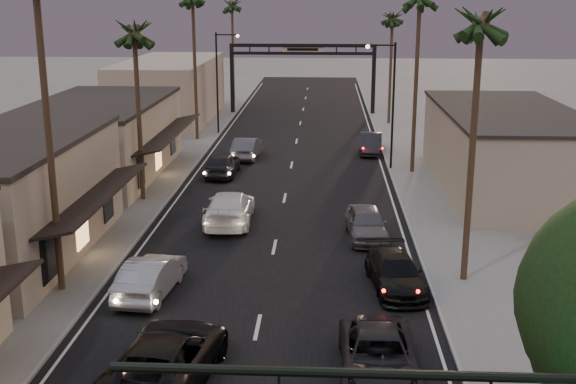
# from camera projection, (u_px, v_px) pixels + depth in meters

# --- Properties ---
(ground) EXTENTS (200.00, 200.00, 0.00)m
(ground) POSITION_uv_depth(u_px,v_px,m) (287.00, 186.00, 47.48)
(ground) COLOR slate
(ground) RESTS_ON ground
(road) EXTENTS (14.00, 120.00, 0.02)m
(road) POSITION_uv_depth(u_px,v_px,m) (291.00, 168.00, 52.30)
(road) COLOR black
(road) RESTS_ON ground
(sidewalk_left) EXTENTS (5.00, 92.00, 0.12)m
(sidewalk_left) POSITION_uv_depth(u_px,v_px,m) (180.00, 146.00, 59.51)
(sidewalk_left) COLOR slate
(sidewalk_left) RESTS_ON ground
(sidewalk_right) EXTENTS (5.00, 92.00, 0.12)m
(sidewalk_right) POSITION_uv_depth(u_px,v_px,m) (412.00, 149.00, 58.55)
(sidewalk_right) COLOR slate
(sidewalk_right) RESTS_ON ground
(storefront_far) EXTENTS (8.00, 16.00, 5.00)m
(storefront_far) POSITION_uv_depth(u_px,v_px,m) (100.00, 141.00, 49.41)
(storefront_far) COLOR tan
(storefront_far) RESTS_ON ground
(storefront_dist) EXTENTS (8.00, 20.00, 6.00)m
(storefront_dist) POSITION_uv_depth(u_px,v_px,m) (170.00, 90.00, 71.43)
(storefront_dist) COLOR #9E957E
(storefront_dist) RESTS_ON ground
(building_right) EXTENTS (8.00, 18.00, 5.00)m
(building_right) POSITION_uv_depth(u_px,v_px,m) (505.00, 151.00, 46.12)
(building_right) COLOR #9E957E
(building_right) RESTS_ON ground
(arch) EXTENTS (15.20, 0.40, 7.27)m
(arch) POSITION_uv_depth(u_px,v_px,m) (303.00, 61.00, 74.92)
(arch) COLOR black
(arch) RESTS_ON ground
(streetlight_right) EXTENTS (2.13, 0.30, 9.00)m
(streetlight_right) POSITION_uv_depth(u_px,v_px,m) (389.00, 96.00, 50.55)
(streetlight_right) COLOR black
(streetlight_right) RESTS_ON ground
(streetlight_left) EXTENTS (2.13, 0.30, 9.00)m
(streetlight_left) POSITION_uv_depth(u_px,v_px,m) (220.00, 75.00, 63.77)
(streetlight_left) COLOR black
(streetlight_left) RESTS_ON ground
(palm_lc) EXTENTS (3.20, 3.20, 12.20)m
(palm_lc) POSITION_uv_depth(u_px,v_px,m) (134.00, 25.00, 41.30)
(palm_lc) COLOR #38281C
(palm_lc) RESTS_ON ground
(palm_ra) EXTENTS (3.20, 3.20, 13.20)m
(palm_ra) POSITION_uv_depth(u_px,v_px,m) (482.00, 13.00, 28.62)
(palm_ra) COLOR #38281C
(palm_ra) RESTS_ON ground
(palm_rc) EXTENTS (3.20, 3.20, 12.20)m
(palm_rc) POSITION_uv_depth(u_px,v_px,m) (393.00, 13.00, 67.41)
(palm_rc) COLOR #38281C
(palm_rc) RESTS_ON ground
(palm_far) EXTENTS (3.20, 3.20, 13.20)m
(palm_far) POSITION_uv_depth(u_px,v_px,m) (232.00, 1.00, 81.49)
(palm_far) COLOR #38281C
(palm_far) RESTS_ON ground
(oncoming_pickup) EXTENTS (3.70, 6.60, 1.74)m
(oncoming_pickup) POSITION_uv_depth(u_px,v_px,m) (166.00, 358.00, 23.14)
(oncoming_pickup) COLOR black
(oncoming_pickup) RESTS_ON ground
(oncoming_silver) EXTENTS (2.21, 5.07, 1.62)m
(oncoming_silver) POSITION_uv_depth(u_px,v_px,m) (151.00, 276.00, 30.07)
(oncoming_silver) COLOR gray
(oncoming_silver) RESTS_ON ground
(oncoming_white) EXTENTS (2.62, 6.14, 1.76)m
(oncoming_white) POSITION_uv_depth(u_px,v_px,m) (230.00, 208.00, 39.48)
(oncoming_white) COLOR silver
(oncoming_white) RESTS_ON ground
(oncoming_dgrey) EXTENTS (2.18, 5.09, 1.71)m
(oncoming_dgrey) POSITION_uv_depth(u_px,v_px,m) (222.00, 163.00, 49.97)
(oncoming_dgrey) COLOR black
(oncoming_dgrey) RESTS_ON ground
(oncoming_grey_far) EXTENTS (2.03, 5.03, 1.62)m
(oncoming_grey_far) POSITION_uv_depth(u_px,v_px,m) (247.00, 148.00, 55.23)
(oncoming_grey_far) COLOR #4A4A4E
(oncoming_grey_far) RESTS_ON ground
(curbside_near) EXTENTS (2.52, 5.45, 1.51)m
(curbside_near) POSITION_uv_depth(u_px,v_px,m) (378.00, 356.00, 23.50)
(curbside_near) COLOR black
(curbside_near) RESTS_ON ground
(curbside_black) EXTENTS (2.66, 5.29, 1.47)m
(curbside_black) POSITION_uv_depth(u_px,v_px,m) (396.00, 273.00, 30.64)
(curbside_black) COLOR black
(curbside_black) RESTS_ON ground
(curbside_grey) EXTENTS (2.28, 4.92, 1.63)m
(curbside_grey) POSITION_uv_depth(u_px,v_px,m) (366.00, 223.00, 37.02)
(curbside_grey) COLOR #515056
(curbside_grey) RESTS_ON ground
(curbside_far) EXTENTS (2.00, 4.94, 1.60)m
(curbside_far) POSITION_uv_depth(u_px,v_px,m) (371.00, 143.00, 57.02)
(curbside_far) COLOR black
(curbside_far) RESTS_ON ground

